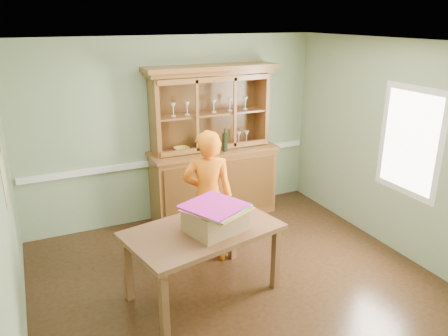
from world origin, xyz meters
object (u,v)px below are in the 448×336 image
dining_table (203,236)px  cardboard_box (215,219)px  china_hutch (213,166)px  person (208,197)px

dining_table → cardboard_box: size_ratio=3.10×
dining_table → cardboard_box: bearing=-51.7°
china_hutch → person: bearing=-116.0°
china_hutch → dining_table: bearing=-116.5°
dining_table → person: (0.34, 0.67, 0.14)m
dining_table → china_hutch: bearing=51.5°
dining_table → person: bearing=50.6°
dining_table → cardboard_box: (0.11, -0.09, 0.23)m
china_hutch → person: (-0.57, -1.17, 0.04)m
cardboard_box → dining_table: bearing=140.3°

